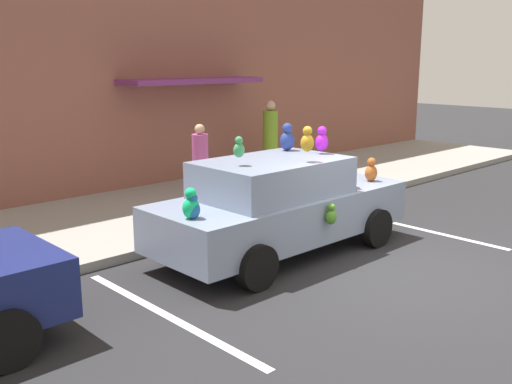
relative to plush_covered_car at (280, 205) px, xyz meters
name	(u,v)px	position (x,y,z in m)	size (l,w,h in m)	color
ground_plane	(392,271)	(0.63, -1.69, -0.80)	(60.00, 60.00, 0.00)	#262628
sidewalk	(187,205)	(0.63, 3.31, -0.73)	(24.00, 4.00, 0.15)	gray
storefront_building	(126,52)	(0.65, 5.45, 2.39)	(24.00, 1.25, 6.40)	brown
parking_stripe_front	(414,227)	(2.84, -0.69, -0.80)	(0.12, 3.60, 0.01)	silver
parking_stripe_rear	(167,315)	(-2.67, -0.69, -0.80)	(0.12, 3.60, 0.01)	silver
plush_covered_car	(280,205)	(0.00, 0.00, 0.00)	(4.40, 1.96, 2.08)	#7E8DA9
teddy_bear_on_sidewalk	(302,188)	(2.44, 1.73, -0.39)	(0.30, 0.25, 0.57)	beige
pedestrian_near_shopfront	(270,141)	(3.90, 4.14, 0.22)	(0.38, 0.38, 1.89)	olive
pedestrian_walking_past	(200,167)	(0.80, 3.04, 0.10)	(0.33, 0.33, 1.63)	#B14989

